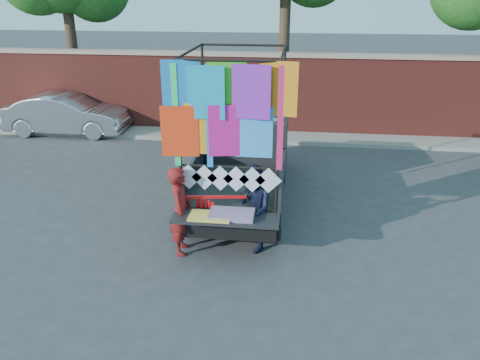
# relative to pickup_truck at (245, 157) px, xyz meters

# --- Properties ---
(ground) EXTENTS (90.00, 90.00, 0.00)m
(ground) POSITION_rel_pickup_truck_xyz_m (-0.40, -2.03, -0.87)
(ground) COLOR #38383A
(ground) RESTS_ON ground
(brick_wall) EXTENTS (30.00, 0.45, 2.61)m
(brick_wall) POSITION_rel_pickup_truck_xyz_m (-0.40, 4.97, 0.45)
(brick_wall) COLOR maroon
(brick_wall) RESTS_ON ground
(curb) EXTENTS (30.00, 1.20, 0.12)m
(curb) POSITION_rel_pickup_truck_xyz_m (-0.40, 4.27, -0.81)
(curb) COLOR gray
(curb) RESTS_ON ground
(pickup_truck) EXTENTS (2.18, 5.49, 3.45)m
(pickup_truck) POSITION_rel_pickup_truck_xyz_m (0.00, 0.00, 0.00)
(pickup_truck) COLOR black
(pickup_truck) RESTS_ON ground
(sedan) EXTENTS (4.01, 1.45, 1.31)m
(sedan) POSITION_rel_pickup_truck_xyz_m (-6.38, 4.03, -0.22)
(sedan) COLOR #B3B4BA
(sedan) RESTS_ON ground
(woman) EXTENTS (0.46, 0.64, 1.64)m
(woman) POSITION_rel_pickup_truck_xyz_m (-0.84, -2.86, -0.05)
(woman) COLOR maroon
(woman) RESTS_ON ground
(man) EXTENTS (0.84, 0.95, 1.63)m
(man) POSITION_rel_pickup_truck_xyz_m (0.43, -2.61, -0.06)
(man) COLOR #141A32
(man) RESTS_ON ground
(streamer_bundle) EXTENTS (1.05, 0.19, 0.72)m
(streamer_bundle) POSITION_rel_pickup_truck_xyz_m (-0.32, -2.74, -0.01)
(streamer_bundle) COLOR red
(streamer_bundle) RESTS_ON ground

